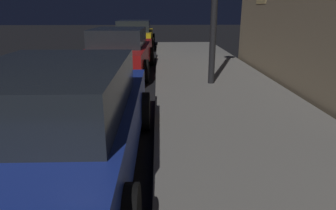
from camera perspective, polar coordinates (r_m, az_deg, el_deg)
name	(u,v)px	position (r m, az deg, el deg)	size (l,w,h in m)	color
car_blue	(58,121)	(3.84, -20.37, -2.86)	(2.14, 4.52, 1.43)	navy
car_red	(120,51)	(9.82, -9.20, 10.09)	(2.15, 4.55, 1.43)	maroon
car_yellow_cab	(135,35)	(16.17, -6.41, 13.28)	(2.09, 4.09, 1.43)	gold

